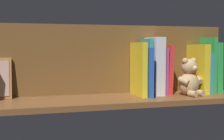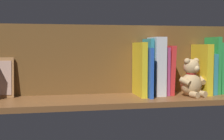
# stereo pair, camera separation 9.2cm
# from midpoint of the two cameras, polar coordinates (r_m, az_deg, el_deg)

# --- Properties ---
(ground_plane) EXTENTS (1.14, 0.28, 0.02)m
(ground_plane) POSITION_cam_midpoint_polar(r_m,az_deg,el_deg) (1.26, 2.09, -5.69)
(ground_plane) COLOR brown
(shelf_back_panel) EXTENTS (1.14, 0.02, 0.31)m
(shelf_back_panel) POSITION_cam_midpoint_polar(r_m,az_deg,el_deg) (1.36, 1.00, 2.00)
(shelf_back_panel) COLOR brown
(shelf_back_panel) RESTS_ON ground_plane
(book_0) EXTENTS (0.03, 0.12, 0.23)m
(book_0) POSITION_cam_midpoint_polar(r_m,az_deg,el_deg) (1.48, 20.93, 0.40)
(book_0) COLOR green
(book_0) RESTS_ON ground_plane
(book_1) EXTENTS (0.02, 0.13, 0.25)m
(book_1) POSITION_cam_midpoint_polar(r_m,az_deg,el_deg) (1.46, 20.05, 0.86)
(book_1) COLOR green
(book_1) RESTS_ON ground_plane
(book_2) EXTENTS (0.03, 0.14, 0.18)m
(book_2) POSITION_cam_midpoint_polar(r_m,az_deg,el_deg) (1.45, 19.18, -0.63)
(book_2) COLOR teal
(book_2) RESTS_ON ground_plane
(book_3) EXTENTS (0.03, 0.16, 0.22)m
(book_3) POSITION_cam_midpoint_polar(r_m,az_deg,el_deg) (1.42, 18.24, 0.15)
(book_3) COLOR yellow
(book_3) RESTS_ON ground_plane
(teddy_bear) EXTENTS (0.12, 0.12, 0.16)m
(teddy_bear) POSITION_cam_midpoint_polar(r_m,az_deg,el_deg) (1.34, 16.65, -1.71)
(teddy_bear) COLOR tan
(teddy_bear) RESTS_ON ground_plane
(book_4) EXTENTS (0.03, 0.11, 0.21)m
(book_4) POSITION_cam_midpoint_polar(r_m,az_deg,el_deg) (1.38, 12.44, 0.00)
(book_4) COLOR red
(book_4) RESTS_ON ground_plane
(book_5) EXTENTS (0.02, 0.12, 0.21)m
(book_5) POSITION_cam_midpoint_polar(r_m,az_deg,el_deg) (1.36, 11.57, -0.18)
(book_5) COLOR #B23F72
(book_5) RESTS_ON ground_plane
(dictionary_thick_white) EXTENTS (0.05, 0.13, 0.25)m
(dictionary_thick_white) POSITION_cam_midpoint_polar(r_m,az_deg,el_deg) (1.34, 10.29, 0.72)
(dictionary_thick_white) COLOR silver
(dictionary_thick_white) RESTS_ON ground_plane
(book_6) EXTENTS (0.02, 0.12, 0.24)m
(book_6) POSITION_cam_midpoint_polar(r_m,az_deg,el_deg) (1.34, 8.74, 0.58)
(book_6) COLOR teal
(book_6) RESTS_ON ground_plane
(book_7) EXTENTS (0.01, 0.18, 0.20)m
(book_7) POSITION_cam_midpoint_polar(r_m,az_deg,el_deg) (1.30, 8.33, -0.38)
(book_7) COLOR blue
(book_7) RESTS_ON ground_plane
(book_8) EXTENTS (0.02, 0.16, 0.23)m
(book_8) POSITION_cam_midpoint_polar(r_m,az_deg,el_deg) (1.31, 7.20, 0.16)
(book_8) COLOR yellow
(book_8) RESTS_ON ground_plane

